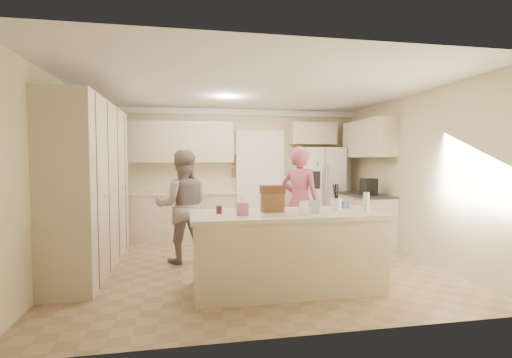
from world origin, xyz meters
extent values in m
cube|color=#96735A|center=(0.00, 0.00, -0.01)|extent=(5.20, 4.60, 0.02)
cube|color=white|center=(0.00, 0.00, 2.61)|extent=(5.20, 4.60, 0.02)
cube|color=beige|center=(0.00, 2.31, 1.30)|extent=(5.20, 0.02, 2.60)
cube|color=beige|center=(0.00, -2.31, 1.30)|extent=(5.20, 0.02, 2.60)
cube|color=beige|center=(-2.61, 0.00, 1.30)|extent=(0.02, 4.60, 2.60)
cube|color=beige|center=(2.61, 0.00, 1.30)|extent=(0.02, 4.60, 2.60)
cube|color=white|center=(0.00, 2.26, 2.53)|extent=(5.20, 0.08, 0.12)
cube|color=beige|center=(-2.30, 0.20, 1.18)|extent=(0.60, 2.60, 2.35)
cube|color=beige|center=(-1.15, 2.00, 0.44)|extent=(2.20, 0.60, 0.88)
cube|color=beige|center=(-1.15, 1.99, 0.90)|extent=(2.24, 0.63, 0.04)
cube|color=beige|center=(-1.15, 2.12, 1.90)|extent=(2.20, 0.35, 0.80)
cube|color=black|center=(0.55, 2.28, 1.05)|extent=(0.90, 0.06, 2.10)
cube|color=white|center=(0.55, 2.24, 1.05)|extent=(1.02, 0.03, 2.22)
cube|color=brown|center=(0.02, 2.27, 1.55)|extent=(0.15, 0.02, 0.20)
cube|color=brown|center=(0.02, 2.27, 1.28)|extent=(0.15, 0.02, 0.20)
cube|color=white|center=(1.74, 1.98, 0.90)|extent=(0.96, 0.78, 1.80)
cube|color=gray|center=(1.74, 1.63, 0.90)|extent=(0.02, 0.02, 1.78)
cube|color=black|center=(1.52, 1.62, 1.15)|extent=(0.22, 0.03, 0.35)
cylinder|color=silver|center=(1.69, 1.61, 1.05)|extent=(0.02, 0.02, 0.85)
cylinder|color=silver|center=(1.79, 1.61, 1.05)|extent=(0.02, 0.02, 0.85)
cube|color=beige|center=(1.65, 2.12, 2.10)|extent=(0.95, 0.35, 0.45)
cube|color=beige|center=(2.30, 1.00, 0.44)|extent=(0.60, 1.20, 0.88)
cube|color=#2D2B28|center=(2.29, 1.00, 0.90)|extent=(0.63, 1.24, 0.04)
cube|color=beige|center=(2.43, 1.20, 1.95)|extent=(0.35, 1.50, 0.70)
cube|color=black|center=(2.25, 0.80, 1.07)|extent=(0.22, 0.28, 0.30)
cube|color=beige|center=(0.20, -1.10, 0.44)|extent=(2.20, 0.90, 0.88)
cube|color=beige|center=(0.20, -1.10, 0.90)|extent=(2.28, 0.96, 0.05)
cylinder|color=white|center=(0.85, -1.05, 1.00)|extent=(0.13, 0.13, 0.15)
cube|color=pink|center=(-0.35, -1.20, 1.00)|extent=(0.13, 0.13, 0.14)
cone|color=white|center=(-0.35, -1.20, 1.10)|extent=(0.08, 0.08, 0.08)
cube|color=brown|center=(0.05, -1.00, 1.04)|extent=(0.26, 0.18, 0.22)
cube|color=#592D1E|center=(0.05, -1.00, 1.20)|extent=(0.28, 0.20, 0.10)
cylinder|color=#59263F|center=(-0.60, -1.05, 0.97)|extent=(0.07, 0.07, 0.09)
cube|color=white|center=(0.35, -1.30, 1.01)|extent=(0.12, 0.06, 0.16)
cube|color=silver|center=(0.50, -1.25, 1.01)|extent=(0.12, 0.05, 0.16)
cylinder|color=silver|center=(1.15, -1.25, 1.04)|extent=(0.07, 0.07, 0.24)
cylinder|color=#436AAA|center=(1.02, -0.88, 0.97)|extent=(0.05, 0.05, 0.09)
cylinder|color=#436AAA|center=(1.09, -0.88, 0.97)|extent=(0.05, 0.05, 0.09)
imported|color=#999391|center=(-1.04, 0.33, 0.85)|extent=(0.86, 0.68, 1.70)
imported|color=#C25165|center=(0.80, 0.27, 0.88)|extent=(0.76, 0.74, 1.76)
camera|label=1|loc=(-0.97, -5.36, 1.56)|focal=26.00mm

